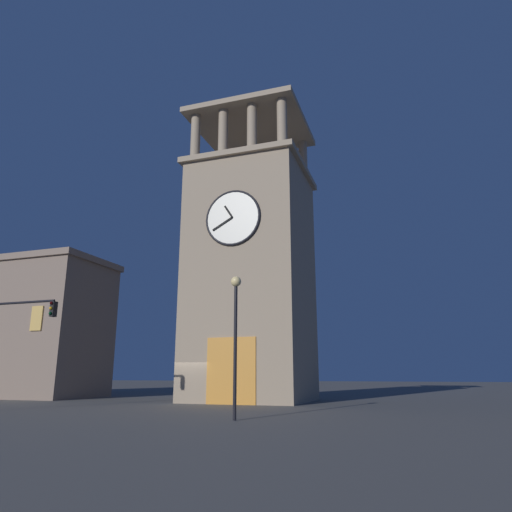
{
  "coord_description": "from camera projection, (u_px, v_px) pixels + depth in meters",
  "views": [
    {
      "loc": [
        -13.46,
        27.43,
        1.75
      ],
      "look_at": [
        -3.09,
        -3.32,
        10.12
      ],
      "focal_mm": 32.33,
      "sensor_mm": 36.0,
      "label": 1
    }
  ],
  "objects": [
    {
      "name": "ground_plane",
      "position": [
        192.0,
        403.0,
        28.9
      ],
      "size": [
        200.0,
        200.0,
        0.0
      ],
      "primitive_type": "plane",
      "color": "#56544F"
    },
    {
      "name": "adjacent_wing_building",
      "position": [
        5.0,
        329.0,
        38.64
      ],
      "size": [
        17.72,
        7.01,
        10.93
      ],
      "color": "gray",
      "rests_on": "ground_plane"
    },
    {
      "name": "clocktower",
      "position": [
        252.0,
        273.0,
        33.27
      ],
      "size": [
        8.38,
        8.25,
        23.5
      ],
      "color": "gray",
      "rests_on": "ground_plane"
    },
    {
      "name": "traffic_signal_near",
      "position": [
        11.0,
        331.0,
        23.18
      ],
      "size": [
        3.96,
        0.41,
        5.97
      ],
      "color": "black",
      "rests_on": "ground_plane"
    },
    {
      "name": "street_lamp",
      "position": [
        236.0,
        319.0,
        19.11
      ],
      "size": [
        0.44,
        0.44,
        5.8
      ],
      "color": "black",
      "rests_on": "ground_plane"
    }
  ]
}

